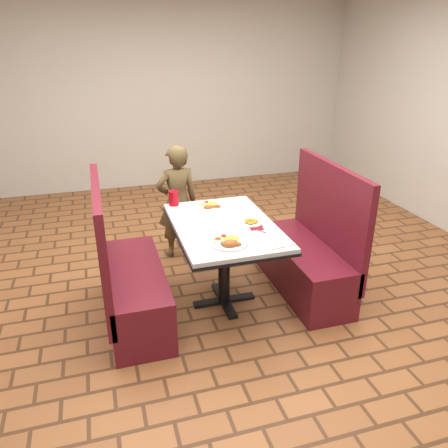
{
  "coord_description": "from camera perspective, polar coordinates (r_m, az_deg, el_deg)",
  "views": [
    {
      "loc": [
        -0.94,
        -3.13,
        2.16
      ],
      "look_at": [
        0.0,
        0.0,
        0.75
      ],
      "focal_mm": 35.0,
      "sensor_mm": 36.0,
      "label": 1
    }
  ],
  "objects": [
    {
      "name": "spoon_utensil",
      "position": [
        3.44,
        4.71,
        -0.89
      ],
      "size": [
        0.07,
        0.1,
        0.0
      ],
      "primitive_type": "cube",
      "rotation": [
        0.0,
        0.0,
        0.55
      ],
      "color": "silver",
      "rests_on": "dining_table"
    },
    {
      "name": "plantain_plate",
      "position": [
        3.58,
        3.51,
        0.25
      ],
      "size": [
        0.19,
        0.19,
        0.03
      ],
      "rotation": [
        0.0,
        0.0,
        0.23
      ],
      "color": "white",
      "rests_on": "dining_table"
    },
    {
      "name": "room",
      "position": [
        3.28,
        0.0,
        18.98
      ],
      "size": [
        7.0,
        7.04,
        2.82
      ],
      "color": "#935830",
      "rests_on": "ground"
    },
    {
      "name": "fork_utensil",
      "position": [
        3.2,
        0.0,
        -2.67
      ],
      "size": [
        0.04,
        0.14,
        0.0
      ],
      "primitive_type": "cube",
      "rotation": [
        0.0,
        0.0,
        -0.24
      ],
      "color": "silver",
      "rests_on": "dining_table"
    },
    {
      "name": "booth_bench_left",
      "position": [
        3.63,
        -12.26,
        -7.54
      ],
      "size": [
        0.47,
        1.2,
        1.17
      ],
      "color": "maroon",
      "rests_on": "ground"
    },
    {
      "name": "knife_utensil",
      "position": [
        3.25,
        1.33,
        -2.16
      ],
      "size": [
        0.06,
        0.18,
        0.0
      ],
      "primitive_type": "cube",
      "rotation": [
        0.0,
        0.0,
        -0.27
      ],
      "color": "#B9BABE",
      "rests_on": "dining_table"
    },
    {
      "name": "booth_bench_right",
      "position": [
        4.02,
        10.98,
        -4.21
      ],
      "size": [
        0.47,
        1.2,
        1.17
      ],
      "color": "maroon",
      "rests_on": "ground"
    },
    {
      "name": "lettuce_shreds",
      "position": [
        3.63,
        0.33,
        0.45
      ],
      "size": [
        0.28,
        0.32,
        0.0
      ],
      "primitive_type": null,
      "color": "#90B648",
      "rests_on": "dining_table"
    },
    {
      "name": "red_tumbler",
      "position": [
        3.97,
        -6.59,
        3.38
      ],
      "size": [
        0.09,
        0.09,
        0.13
      ],
      "primitive_type": "cylinder",
      "color": "#B50C17",
      "rests_on": "dining_table"
    },
    {
      "name": "maroon_napkin",
      "position": [
        3.5,
        4.26,
        -0.47
      ],
      "size": [
        0.12,
        0.12,
        0.0
      ],
      "primitive_type": "cube",
      "rotation": [
        0.0,
        0.0,
        -0.2
      ],
      "color": "maroon",
      "rests_on": "dining_table"
    },
    {
      "name": "diner_person",
      "position": [
        4.51,
        -6.12,
        2.87
      ],
      "size": [
        0.46,
        0.33,
        1.19
      ],
      "primitive_type": "imported",
      "rotation": [
        0.0,
        0.0,
        3.26
      ],
      "color": "brown",
      "rests_on": "ground"
    },
    {
      "name": "paper_napkin",
      "position": [
        3.25,
        7.03,
        -2.45
      ],
      "size": [
        0.23,
        0.18,
        0.01
      ],
      "primitive_type": "cube",
      "rotation": [
        0.0,
        0.0,
        0.12
      ],
      "color": "white",
      "rests_on": "dining_table"
    },
    {
      "name": "near_dinner_plate",
      "position": [
        3.21,
        0.6,
        -2.16
      ],
      "size": [
        0.28,
        0.28,
        0.09
      ],
      "rotation": [
        0.0,
        0.0,
        0.37
      ],
      "color": "white",
      "rests_on": "dining_table"
    },
    {
      "name": "far_dinner_plate",
      "position": [
        3.91,
        -1.82,
        2.51
      ],
      "size": [
        0.25,
        0.25,
        0.06
      ],
      "rotation": [
        0.0,
        0.0,
        0.05
      ],
      "color": "white",
      "rests_on": "dining_table"
    },
    {
      "name": "dining_table",
      "position": [
        3.6,
        0.0,
        -1.4
      ],
      "size": [
        0.81,
        1.21,
        0.75
      ],
      "color": "#BABDC0",
      "rests_on": "ground"
    }
  ]
}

